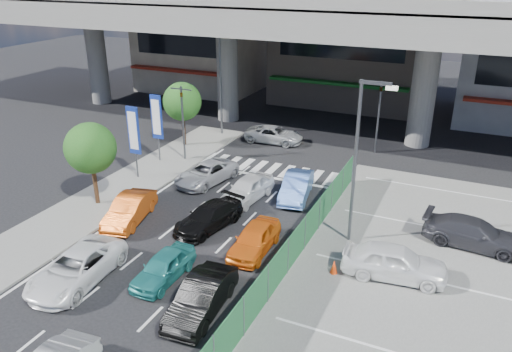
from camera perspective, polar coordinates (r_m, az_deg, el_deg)
The scene contains 28 objects.
ground at distance 23.11m, azimuth -10.85°, elevation -10.43°, with size 120.00×120.00×0.00m, color black.
parking_lot at distance 21.49m, azimuth 18.35°, elevation -14.11°, with size 12.00×28.00×0.06m, color slate.
sidewalk_left at distance 29.74m, azimuth -17.60°, elevation -3.00°, with size 4.00×30.00×0.12m, color slate.
fence_run at distance 21.15m, azimuth 2.65°, elevation -10.52°, with size 0.16×22.00×1.80m, color #216334, non-canonical shape.
expressway at distance 39.38m, azimuth 7.43°, elevation 17.35°, with size 64.00×14.00×10.75m.
building_west at distance 55.22m, azimuth -6.03°, elevation 16.66°, with size 12.00×10.90×13.00m.
building_center at distance 50.03m, azimuth 11.34°, elevation 16.84°, with size 14.00×10.90×15.00m.
traffic_light_left at distance 33.87m, azimuth -8.46°, elevation 8.04°, with size 1.60×1.24×5.20m.
traffic_light_right at distance 36.02m, azimuth 14.00°, elevation 8.51°, with size 1.60×1.24×5.20m.
street_lamp_right at distance 23.24m, azimuth 11.79°, elevation 2.90°, with size 1.65×0.22×8.00m.
street_lamp_left at distance 38.77m, azimuth -3.86°, elevation 11.41°, with size 1.65×0.22×8.00m.
signboard_near at distance 31.57m, azimuth -13.81°, elevation 4.85°, with size 0.80×0.14×4.70m.
signboard_far at distance 34.08m, azimuth -11.28°, elevation 6.41°, with size 0.80×0.14×4.70m.
tree_near at distance 28.50m, azimuth -18.40°, elevation 3.02°, with size 2.80×2.80×4.80m.
tree_far at distance 36.88m, azimuth -8.43°, elevation 8.40°, with size 2.80×2.80×4.80m.
sedan_white_mid_left at distance 22.90m, azimuth -19.82°, elevation -9.83°, with size 2.26×4.90×1.36m, color white.
taxi_teal_mid at distance 22.11m, azimuth -10.53°, elevation -10.20°, with size 1.44×3.57×1.22m, color teal.
hatch_black_mid_right at distance 20.01m, azimuth -6.25°, elevation -13.62°, with size 1.46×4.19×1.38m, color black.
taxi_orange_left at distance 27.11m, azimuth -14.24°, elevation -3.74°, with size 1.46×4.19×1.38m, color #CC4F11.
sedan_black_mid at distance 25.81m, azimuth -5.42°, elevation -4.68°, with size 1.73×4.26×1.24m, color black.
taxi_orange_right at distance 23.67m, azimuth -0.17°, elevation -7.21°, with size 1.56×3.87×1.32m, color orange.
wagon_silver_front_left at distance 31.10m, azimuth -5.69°, elevation 0.33°, with size 2.07×4.49×1.25m, color #AFB0B6.
sedan_white_front_mid at distance 28.66m, azimuth -0.98°, elevation -1.45°, with size 1.63×4.05×1.38m, color silver.
kei_truck_front_right at distance 29.03m, azimuth 4.65°, elevation -1.20°, with size 1.46×4.19×1.38m, color #527CD1.
crossing_wagon_silver at distance 38.07m, azimuth 2.07°, elevation 4.75°, with size 2.04×4.42×1.23m, color #B1B5BA.
parked_sedan_white at distance 22.52m, azimuth 15.54°, elevation -9.42°, with size 1.79×4.45×1.52m, color white.
parked_sedan_dgrey at distance 26.14m, azimuth 23.62°, elevation -6.02°, with size 1.90×4.67×1.35m, color #323238.
traffic_cone at distance 22.45m, azimuth 8.90°, elevation -10.21°, with size 0.33×0.33×0.64m, color red.
Camera 1 is at (11.73, -15.40, 12.62)m, focal length 35.00 mm.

